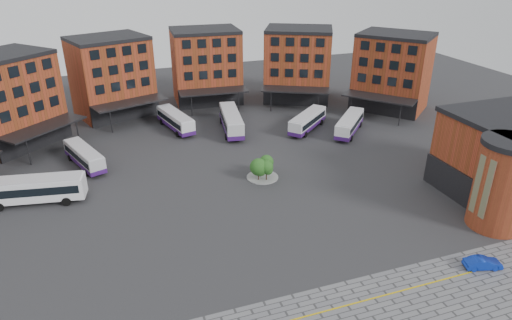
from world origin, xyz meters
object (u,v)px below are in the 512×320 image
object	(u,v)px
bus_b	(84,156)
tree_island	(263,167)
bus_f	(350,124)
blue_car	(483,263)
bus_e	(308,121)
bus_a	(33,188)
bus_d	(231,121)
bus_c	(175,120)

from	to	relation	value
bus_b	tree_island	bearing A→B (deg)	-48.63
bus_b	bus_f	distance (m)	43.03
blue_car	tree_island	bearing A→B (deg)	44.52
tree_island	bus_e	world-z (taller)	tree_island
tree_island	bus_f	xyz separation A→B (m)	(19.90, 11.19, -0.15)
bus_e	bus_f	distance (m)	7.19
bus_a	bus_d	bearing A→B (deg)	-53.05
bus_d	bus_b	bearing A→B (deg)	-156.20
tree_island	bus_c	bearing A→B (deg)	109.19
bus_a	bus_d	distance (m)	33.90
bus_b	bus_c	bearing A→B (deg)	14.13
tree_island	bus_c	size ratio (longest dim) A/B	0.39
bus_d	bus_e	bearing A→B (deg)	-7.89
bus_a	bus_b	distance (m)	10.91
bus_f	bus_c	bearing A→B (deg)	-159.45
bus_c	bus_d	distance (m)	9.86
bus_a	bus_f	bearing A→B (deg)	-71.16
blue_car	bus_b	bearing A→B (deg)	60.09
bus_c	bus_f	world-z (taller)	bus_c
bus_d	blue_car	distance (m)	46.15
bus_d	blue_car	size ratio (longest dim) A/B	3.38
bus_b	bus_c	world-z (taller)	bus_c
bus_c	blue_car	size ratio (longest dim) A/B	3.04
tree_island	bus_f	size ratio (longest dim) A/B	0.46
blue_car	bus_f	bearing A→B (deg)	6.54
bus_f	bus_a	bearing A→B (deg)	-127.61
bus_f	tree_island	bearing A→B (deg)	-107.40
bus_a	bus_b	world-z (taller)	bus_a
bus_c	tree_island	bearing A→B (deg)	-84.41
bus_a	bus_d	world-z (taller)	bus_d
bus_b	bus_d	xyz separation A→B (m)	(24.17, 6.40, 0.30)
bus_d	bus_f	world-z (taller)	bus_d
bus_e	bus_b	bearing A→B (deg)	-127.01
tree_island	bus_e	xyz separation A→B (m)	(13.79, 14.98, -0.17)
bus_b	bus_d	size ratio (longest dim) A/B	0.83
tree_island	blue_car	size ratio (longest dim) A/B	1.19
bus_f	blue_car	distance (m)	37.11
tree_island	bus_f	world-z (taller)	tree_island
tree_island	blue_car	xyz separation A→B (m)	(14.02, -25.44, -1.20)
bus_a	bus_c	xyz separation A→B (m)	(21.13, 19.53, -0.36)
bus_b	bus_c	xyz separation A→B (m)	(15.16, 10.41, 0.11)
bus_d	bus_f	size ratio (longest dim) A/B	1.30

